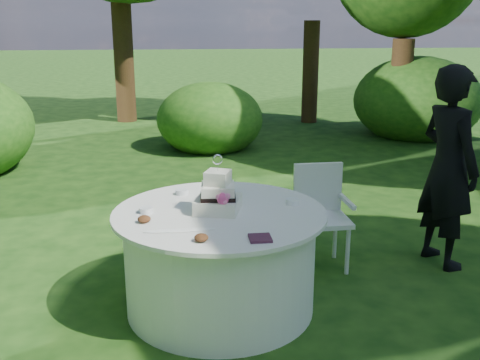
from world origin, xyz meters
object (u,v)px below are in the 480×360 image
cake (218,196)px  chair (321,208)px  table (220,259)px  napkins (260,238)px  guest (448,167)px

cake → chair: size_ratio=0.47×
table → cake: size_ratio=3.68×
chair → napkins: bearing=-120.2°
guest → table: bearing=92.2°
guest → napkins: bearing=108.7°
napkins → cake: bearing=110.4°
napkins → chair: chair is taller
napkins → table: (-0.21, 0.58, -0.39)m
guest → cake: bearing=92.1°
napkins → chair: 1.49m
guest → cake: size_ratio=4.16×
napkins → guest: (1.83, 1.16, 0.10)m
table → cake: cake is taller
napkins → chair: size_ratio=0.16×
guest → cake: (-2.04, -0.58, 0.00)m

